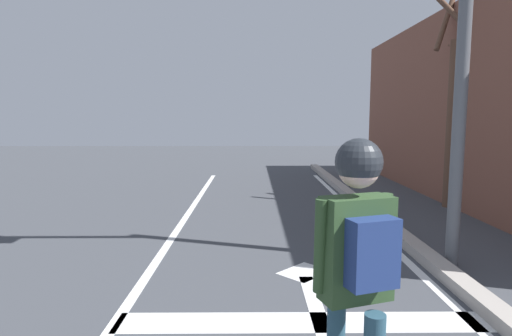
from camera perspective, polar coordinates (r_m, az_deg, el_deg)
The scene contains 8 objects.
lane_line_center at distance 4.23m, azimuth -19.05°, elevation -19.98°, with size 0.12×20.00×0.01m, color silver.
lane_line_curbside at distance 4.52m, azimuth 27.90°, elevation -18.61°, with size 0.12×20.00×0.01m, color silver.
stop_bar at distance 4.18m, azimuth 6.24°, elevation -19.98°, with size 3.45×0.40×0.01m, color silver.
lane_arrow_stem at distance 4.57m, azimuth 7.85°, elevation -17.52°, with size 0.16×1.40×0.01m, color silver.
lane_arrow_head at distance 5.35m, azimuth 6.51°, elevation -13.78°, with size 0.56×0.44×0.01m, color silver.
curb_strip at distance 4.61m, azimuth 30.81°, elevation -17.36°, with size 0.24×24.00×0.14m, color #A49C94.
skater at distance 2.38m, azimuth 13.58°, elevation -11.09°, with size 0.45×0.62×1.70m.
roadside_tree at distance 9.69m, azimuth 25.19°, elevation 6.69°, with size 1.09×1.07×4.48m.
Camera 1 is at (1.06, 2.43, 1.89)m, focal length 29.62 mm.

